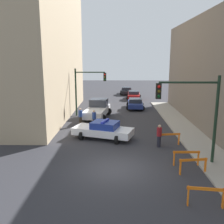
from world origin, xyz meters
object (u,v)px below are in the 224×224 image
(parked_car_near, at_px, (135,103))
(barrier_corner, at_px, (170,137))
(parked_car_mid, at_px, (134,95))
(pedestrian_corner, at_px, (80,116))
(white_truck, at_px, (97,109))
(barrier_front, at_px, (206,194))
(traffic_light_near, at_px, (197,107))
(traffic_light_far, at_px, (86,85))
(pedestrian_crossing, at_px, (94,119))
(pedestrian_sidewalk, at_px, (159,135))
(parked_car_far, at_px, (126,91))
(police_car, at_px, (103,130))
(barrier_mid, at_px, (193,164))
(barrier_back, at_px, (186,156))

(parked_car_near, height_order, barrier_corner, parked_car_near)
(parked_car_mid, distance_m, pedestrian_corner, 16.98)
(white_truck, relative_size, parked_car_near, 1.28)
(barrier_front, bearing_deg, traffic_light_near, 79.91)
(traffic_light_far, xyz_separation_m, barrier_front, (7.23, -17.42, -2.78))
(pedestrian_crossing, distance_m, barrier_front, 13.77)
(barrier_corner, bearing_deg, traffic_light_near, -77.19)
(pedestrian_sidewalk, relative_size, barrier_corner, 1.04)
(white_truck, height_order, pedestrian_corner, white_truck)
(parked_car_far, distance_m, pedestrian_crossing, 22.32)
(traffic_light_far, relative_size, police_car, 1.03)
(pedestrian_corner, relative_size, barrier_front, 1.04)
(traffic_light_far, relative_size, pedestrian_sidewalk, 3.13)
(pedestrian_crossing, xyz_separation_m, barrier_mid, (6.28, -9.33, -0.24))
(traffic_light_near, distance_m, barrier_front, 5.45)
(traffic_light_far, bearing_deg, barrier_back, -60.12)
(pedestrian_crossing, bearing_deg, parked_car_near, -105.33)
(parked_car_mid, distance_m, pedestrian_sidewalk, 21.72)
(parked_car_far, bearing_deg, white_truck, -99.82)
(parked_car_far, relative_size, barrier_corner, 2.74)
(traffic_light_near, bearing_deg, parked_car_far, 95.58)
(traffic_light_near, relative_size, white_truck, 0.93)
(parked_car_mid, xyz_separation_m, barrier_mid, (1.55, -26.03, -0.06))
(pedestrian_corner, relative_size, barrier_mid, 1.04)
(traffic_light_far, height_order, parked_car_far, traffic_light_far)
(white_truck, bearing_deg, barrier_mid, -57.11)
(police_car, xyz_separation_m, pedestrian_crossing, (-1.02, 3.20, 0.14))
(parked_car_near, height_order, pedestrian_crossing, pedestrian_crossing)
(police_car, height_order, barrier_front, police_car)
(pedestrian_corner, bearing_deg, white_truck, 69.11)
(white_truck, bearing_deg, parked_car_near, 56.36)
(traffic_light_near, bearing_deg, traffic_light_far, 121.93)
(pedestrian_sidewalk, xyz_separation_m, barrier_front, (0.77, -7.43, -0.24))
(traffic_light_near, xyz_separation_m, pedestrian_corner, (-8.08, 8.77, -2.67))
(white_truck, xyz_separation_m, barrier_front, (5.91, -16.50, -0.29))
(parked_car_mid, distance_m, barrier_corner, 21.37)
(barrier_front, relative_size, barrier_corner, 1.00)
(white_truck, relative_size, pedestrian_sidewalk, 3.39)
(parked_car_far, bearing_deg, pedestrian_crossing, -97.63)
(traffic_light_near, xyz_separation_m, parked_car_far, (-2.92, 29.91, -2.86))
(police_car, bearing_deg, pedestrian_corner, 48.98)
(police_car, xyz_separation_m, barrier_corner, (4.94, -1.44, -0.11))
(barrier_front, bearing_deg, pedestrian_corner, 118.68)
(traffic_light_far, height_order, pedestrian_crossing, traffic_light_far)
(barrier_front, height_order, barrier_corner, same)
(parked_car_far, distance_m, barrier_mid, 31.43)
(pedestrian_corner, xyz_separation_m, barrier_back, (7.61, -9.03, -0.24))
(pedestrian_corner, bearing_deg, parked_car_mid, 71.16)
(police_car, relative_size, barrier_mid, 3.17)
(traffic_light_far, height_order, pedestrian_sidewalk, traffic_light_far)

